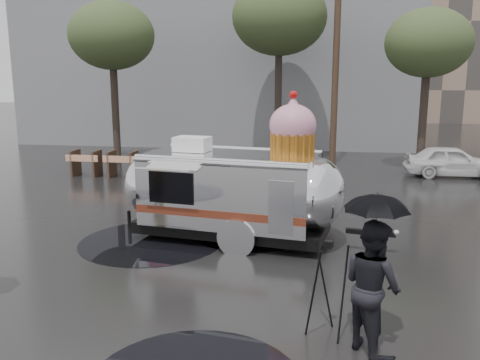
# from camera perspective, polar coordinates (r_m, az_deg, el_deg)

# --- Properties ---
(ground) EXTENTS (120.00, 120.00, 0.00)m
(ground) POSITION_cam_1_polar(r_m,az_deg,el_deg) (9.40, -3.56, -12.60)
(ground) COLOR black
(ground) RESTS_ON ground
(puddles) EXTENTS (9.29, 9.16, 0.01)m
(puddles) POSITION_cam_1_polar(r_m,az_deg,el_deg) (10.41, -15.58, -10.52)
(puddles) COLOR black
(puddles) RESTS_ON ground
(grey_building) EXTENTS (22.00, 12.00, 13.00)m
(grey_building) POSITION_cam_1_polar(r_m,az_deg,el_deg) (32.99, -1.50, 16.28)
(grey_building) COLOR slate
(grey_building) RESTS_ON ground
(utility_pole) EXTENTS (1.60, 0.28, 9.00)m
(utility_pole) POSITION_cam_1_polar(r_m,az_deg,el_deg) (22.38, 10.74, 13.44)
(utility_pole) COLOR #473323
(utility_pole) RESTS_ON ground
(tree_left) EXTENTS (3.64, 3.64, 6.95)m
(tree_left) POSITION_cam_1_polar(r_m,az_deg,el_deg) (23.19, -14.21, 15.37)
(tree_left) COLOR #382D26
(tree_left) RESTS_ON ground
(tree_mid) EXTENTS (4.20, 4.20, 8.03)m
(tree_mid) POSITION_cam_1_polar(r_m,az_deg,el_deg) (23.56, 4.44, 17.70)
(tree_mid) COLOR #382D26
(tree_mid) RESTS_ON ground
(tree_right) EXTENTS (3.36, 3.36, 6.42)m
(tree_right) POSITION_cam_1_polar(r_m,az_deg,el_deg) (21.79, 20.39, 14.13)
(tree_right) COLOR #382D26
(tree_right) RESTS_ON ground
(barricade_row) EXTENTS (4.30, 0.80, 1.00)m
(barricade_row) POSITION_cam_1_polar(r_m,az_deg,el_deg) (20.05, -13.04, 1.81)
(barricade_row) COLOR #473323
(barricade_row) RESTS_ON ground
(airstream_trailer) EXTENTS (6.63, 2.86, 3.60)m
(airstream_trailer) POSITION_cam_1_polar(r_m,az_deg,el_deg) (11.99, -0.57, -0.83)
(airstream_trailer) COLOR silver
(airstream_trailer) RESTS_ON ground
(person_right) EXTENTS (0.94, 1.05, 1.93)m
(person_right) POSITION_cam_1_polar(r_m,az_deg,el_deg) (7.50, 14.64, -11.45)
(person_right) COLOR black
(person_right) RESTS_ON ground
(umbrella_black) EXTENTS (1.12, 1.12, 2.31)m
(umbrella_black) POSITION_cam_1_polar(r_m,az_deg,el_deg) (7.19, 15.04, -4.32)
(umbrella_black) COLOR black
(umbrella_black) RESTS_ON ground
(tripod) EXTENTS (0.61, 0.58, 1.50)m
(tripod) POSITION_cam_1_polar(r_m,az_deg,el_deg) (7.77, 9.75, -11.00)
(tripod) COLOR black
(tripod) RESTS_ON ground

